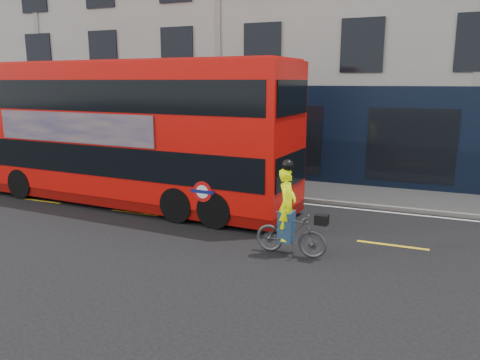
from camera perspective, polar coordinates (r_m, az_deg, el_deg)
The scene contains 8 objects.
ground at distance 14.43m, azimuth -16.15°, elevation -5.37°, with size 120.00×120.00×0.00m, color black.
pavement at distance 19.72m, azimuth -4.37°, elevation -0.12°, with size 60.00×3.00×0.12m, color slate.
kerb at distance 18.42m, azimuth -6.48°, elevation -1.01°, with size 60.00×0.12×0.13m, color slate.
building_terrace at distance 25.40m, azimuth 2.32°, elevation 19.48°, with size 50.00×10.07×15.00m.
road_edge_line at distance 18.18m, azimuth -6.93°, elevation -1.39°, with size 58.00×0.10×0.01m, color silver.
lane_dashes at distance 15.57m, azimuth -12.72°, elevation -3.90°, with size 58.00×0.12×0.01m, color yellow, non-canonical shape.
bus at distance 16.44m, azimuth -13.57°, elevation 5.68°, with size 12.11×3.42×4.83m.
cyclist at distance 11.47m, azimuth 6.07°, elevation -5.31°, with size 1.83×0.66×2.37m.
Camera 1 is at (8.76, -10.67, 4.20)m, focal length 35.00 mm.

